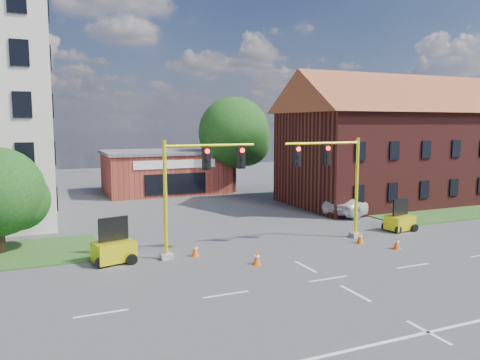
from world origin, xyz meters
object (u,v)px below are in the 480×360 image
(signal_mast_west, at_px, (196,183))
(pickup_white, at_px, (355,203))
(trailer_west, at_px, (114,249))
(trailer_east, at_px, (400,221))
(signal_mast_east, at_px, (334,176))

(signal_mast_west, xyz_separation_m, pickup_white, (15.10, 6.31, -3.09))
(signal_mast_west, distance_m, pickup_white, 16.66)
(trailer_west, relative_size, trailer_east, 1.10)
(trailer_west, distance_m, pickup_white, 20.23)
(trailer_west, distance_m, trailer_east, 18.45)
(signal_mast_west, bearing_deg, trailer_east, 1.46)
(signal_mast_east, bearing_deg, pickup_white, 44.67)
(signal_mast_west, relative_size, trailer_east, 3.03)
(trailer_west, bearing_deg, pickup_white, 2.77)
(signal_mast_east, bearing_deg, trailer_east, 3.78)
(signal_mast_east, height_order, trailer_west, signal_mast_east)
(signal_mast_west, height_order, pickup_white, signal_mast_west)
(signal_mast_east, relative_size, trailer_west, 2.75)
(pickup_white, bearing_deg, trailer_west, 82.98)
(trailer_west, bearing_deg, signal_mast_east, -16.00)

